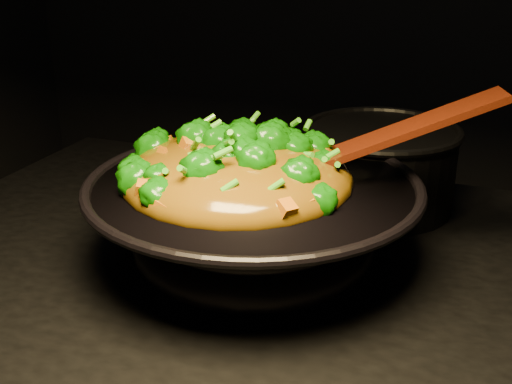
% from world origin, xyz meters
% --- Properties ---
extents(wok, '(0.46, 0.46, 0.12)m').
position_xyz_m(wok, '(-0.07, 0.05, 0.96)').
color(wok, black).
rests_on(wok, stovetop).
extents(stir_fry, '(0.34, 0.34, 0.10)m').
position_xyz_m(stir_fry, '(-0.09, 0.05, 1.07)').
color(stir_fry, '#0F5706').
rests_on(stir_fry, wok).
extents(spatula, '(0.31, 0.14, 0.13)m').
position_xyz_m(spatula, '(0.07, 0.10, 1.07)').
color(spatula, '#3B1607').
rests_on(spatula, wok).
extents(back_pot, '(0.27, 0.27, 0.13)m').
position_xyz_m(back_pot, '(0.05, 0.31, 0.97)').
color(back_pot, black).
rests_on(back_pot, stovetop).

